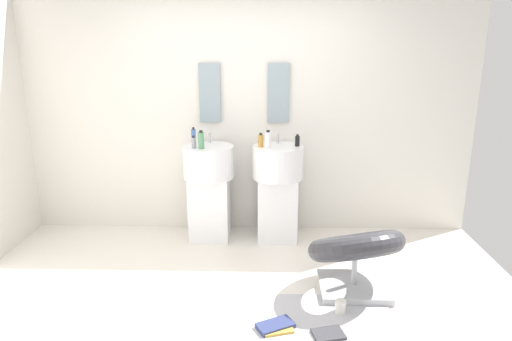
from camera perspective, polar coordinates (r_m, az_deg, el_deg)
The scene contains 18 objects.
ground_plane at distance 3.70m, azimuth -2.66°, elevation -16.99°, with size 4.80×3.60×0.04m, color silver.
rear_partition at distance 4.81m, azimuth -1.46°, elevation 7.57°, with size 4.80×0.10×2.60m, color silver.
pedestal_sink_left at distance 4.70m, azimuth -5.90°, elevation -2.07°, with size 0.52×0.52×1.09m.
pedestal_sink_right at distance 4.66m, azimuth 2.74°, elevation -2.15°, with size 0.52×0.52×1.09m.
vanity_mirror_left at distance 4.75m, azimuth -5.83°, elevation 9.67°, with size 0.22×0.03×0.60m, color #8C9EA8.
vanity_mirror_right at distance 4.71m, azimuth 2.82°, elevation 9.68°, with size 0.22×0.03×0.60m, color #8C9EA8.
lounge_chair at distance 3.82m, azimuth 12.41°, elevation -9.92°, with size 1.00×1.01×0.65m.
area_rug at distance 3.53m, azimuth 7.36°, elevation -18.37°, with size 1.18×0.74×0.01m, color #B2B2B7.
magazine_navy at distance 3.43m, azimuth 2.43°, elevation -18.91°, with size 0.26×0.14×0.03m, color navy.
magazine_ochre at distance 3.42m, azimuth 2.63°, elevation -19.18°, with size 0.22×0.16×0.02m, color gold.
magazine_charcoal at distance 3.40m, azimuth 9.09°, elevation -19.66°, with size 0.22×0.15×0.02m, color #38383D.
coffee_mug at distance 3.63m, azimuth 10.58°, elevation -16.44°, with size 0.08×0.08×0.10m, color white.
soap_bottle_blue at distance 4.68m, azimuth -7.86°, elevation 4.29°, with size 0.05×0.05×0.17m.
soap_bottle_black at distance 4.56m, azimuth 5.22°, elevation 3.73°, with size 0.05×0.05×0.12m.
soap_bottle_green at distance 4.45m, azimuth -6.91°, elevation 3.79°, with size 0.06×0.06×0.18m.
soap_bottle_amber at distance 4.50m, azimuth 0.60°, elevation 3.78°, with size 0.05×0.05×0.14m.
soap_bottle_grey at distance 4.48m, azimuth -7.85°, elevation 3.49°, with size 0.04×0.04×0.13m.
soap_bottle_white at distance 4.45m, azimuth 1.53°, elevation 3.88°, with size 0.06×0.06×0.18m.
Camera 1 is at (0.24, -3.11, 1.97)m, focal length 31.80 mm.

